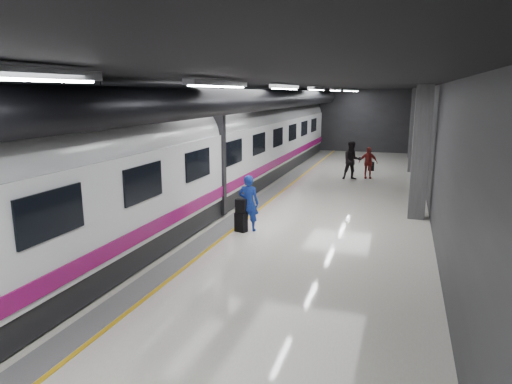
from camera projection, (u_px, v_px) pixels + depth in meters
The scene contains 9 objects.
ground at pixel (273, 221), 15.30m from camera, with size 40.00×40.00×0.00m, color silver.
platform_hall at pixel (274, 114), 15.53m from camera, with size 10.02×40.02×4.51m.
train at pixel (184, 156), 15.84m from camera, with size 3.05×38.00×4.05m.
traveler_main at pixel (249, 203), 14.14m from camera, with size 0.64×0.42×1.77m, color blue.
suitcase_main at pixel (241, 222), 14.13m from camera, with size 0.37×0.23×0.60m, color black.
shoulder_bag at pixel (241, 206), 14.02m from camera, with size 0.33×0.18×0.44m, color black.
traveler_far_a at pixel (352, 160), 22.58m from camera, with size 0.93×0.72×1.91m, color black.
traveler_far_b at pixel (368, 163), 22.95m from camera, with size 0.93×0.39×1.59m, color maroon.
suitcase_far at pixel (371, 166), 25.31m from camera, with size 0.33×0.21×0.48m, color black.
Camera 1 is at (4.00, -14.20, 4.22)m, focal length 32.00 mm.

